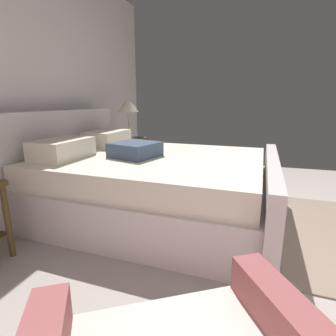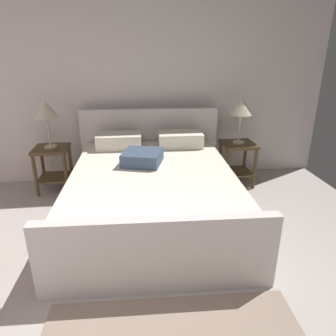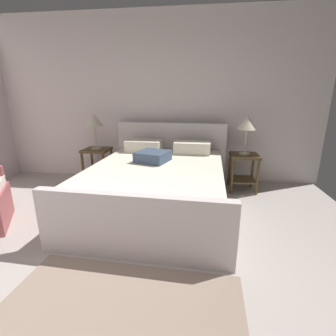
% 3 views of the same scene
% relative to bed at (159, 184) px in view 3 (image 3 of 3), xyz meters
% --- Properties ---
extents(wall_back, '(5.76, 0.12, 2.85)m').
position_rel_bed_xyz_m(wall_back, '(-0.27, 1.32, 1.09)').
color(wall_back, silver).
rests_on(wall_back, ground).
extents(bed, '(1.97, 2.40, 1.05)m').
position_rel_bed_xyz_m(bed, '(0.00, 0.00, 0.00)').
color(bed, silver).
rests_on(bed, ground).
extents(nightstand_right, '(0.44, 0.44, 0.60)m').
position_rel_bed_xyz_m(nightstand_right, '(1.25, 0.80, 0.07)').
color(nightstand_right, '#4C3A1E').
rests_on(nightstand_right, ground).
extents(table_lamp_right, '(0.30, 0.30, 0.60)m').
position_rel_bed_xyz_m(table_lamp_right, '(1.25, 0.80, 0.75)').
color(table_lamp_right, '#B7B293').
rests_on(table_lamp_right, nightstand_right).
extents(nightstand_left, '(0.44, 0.44, 0.60)m').
position_rel_bed_xyz_m(nightstand_left, '(-1.25, 0.91, 0.07)').
color(nightstand_left, '#4C3A1E').
rests_on(nightstand_left, ground).
extents(table_lamp_left, '(0.30, 0.30, 0.61)m').
position_rel_bed_xyz_m(table_lamp_left, '(-1.25, 0.91, 0.75)').
color(table_lamp_left, '#B7B293').
rests_on(table_lamp_left, nightstand_left).
extents(area_rug, '(1.82, 1.04, 0.01)m').
position_rel_bed_xyz_m(area_rug, '(-0.00, -1.74, -0.33)').
color(area_rug, gray).
rests_on(area_rug, ground).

